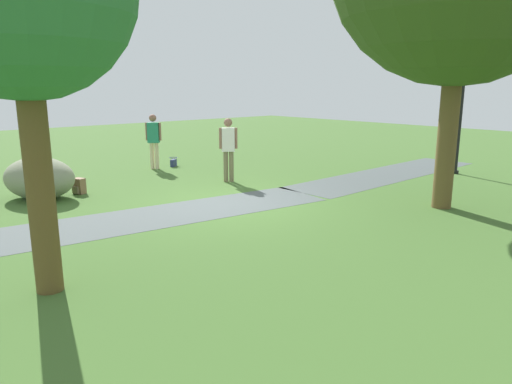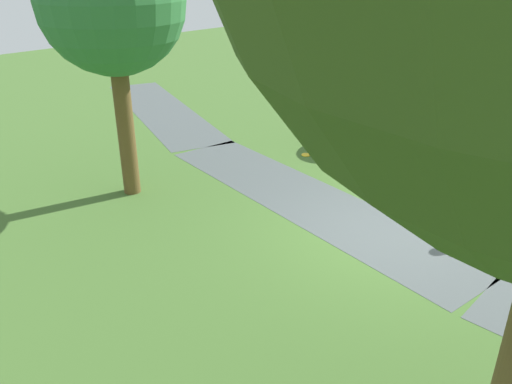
{
  "view_description": "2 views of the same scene",
  "coord_description": "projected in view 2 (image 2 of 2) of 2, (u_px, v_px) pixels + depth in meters",
  "views": [
    {
      "loc": [
        6.78,
        8.41,
        2.7
      ],
      "look_at": [
        0.94,
        1.84,
        0.72
      ],
      "focal_mm": 33.13,
      "sensor_mm": 36.0,
      "label": 1
    },
    {
      "loc": [
        -3.98,
        7.4,
        4.65
      ],
      "look_at": [
        1.73,
        1.55,
        0.83
      ],
      "focal_mm": 35.84,
      "sensor_mm": 36.0,
      "label": 2
    }
  ],
  "objects": [
    {
      "name": "lawn_boulder",
      "position": [
        349.0,
        128.0,
        13.39
      ],
      "size": [
        2.01,
        2.25,
        1.03
      ],
      "color": "gray",
      "rests_on": "ground"
    },
    {
      "name": "frisbee_on_grass",
      "position": [
        306.0,
        155.0,
        13.02
      ],
      "size": [
        0.22,
        0.22,
        0.02
      ],
      "color": "yellow",
      "rests_on": "ground"
    },
    {
      "name": "footpath_segment_mid",
      "position": [
        307.0,
        200.0,
        10.65
      ],
      "size": [
        8.17,
        2.89,
        0.01
      ],
      "color": "#4B5353",
      "rests_on": "ground"
    },
    {
      "name": "ground_plane",
      "position": [
        384.0,
        236.0,
        9.29
      ],
      "size": [
        48.0,
        48.0,
        0.0
      ],
      "primitive_type": "plane",
      "color": "#41662B"
    },
    {
      "name": "backpack_by_boulder",
      "position": [
        377.0,
        149.0,
        12.89
      ],
      "size": [
        0.33,
        0.33,
        0.4
      ],
      "color": "#856146",
      "rests_on": "ground"
    },
    {
      "name": "footpath_segment_far",
      "position": [
        162.0,
        110.0,
        16.79
      ],
      "size": [
        8.13,
        4.43,
        0.01
      ],
      "color": "#4B5353",
      "rests_on": "ground"
    },
    {
      "name": "young_tree_near_path",
      "position": [
        111.0,
        2.0,
        9.4
      ],
      "size": [
        2.77,
        2.77,
        5.28
      ],
      "color": "brown",
      "rests_on": "ground"
    }
  ]
}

